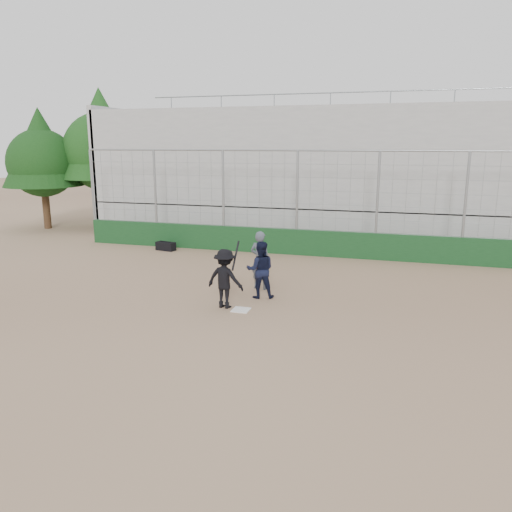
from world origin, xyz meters
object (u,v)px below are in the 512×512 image
(catcher_crouched, at_px, (260,279))
(umpire, at_px, (260,263))
(equipment_bag, at_px, (166,246))
(batter_at_plate, at_px, (225,279))

(catcher_crouched, relative_size, umpire, 0.70)
(umpire, relative_size, equipment_bag, 1.84)
(batter_at_plate, xyz_separation_m, equipment_bag, (-4.78, 6.14, -0.62))
(catcher_crouched, bearing_deg, batter_at_plate, -122.28)
(umpire, bearing_deg, batter_at_plate, 91.03)
(batter_at_plate, relative_size, umpire, 1.11)
(umpire, bearing_deg, catcher_crouched, 119.14)
(catcher_crouched, xyz_separation_m, equipment_bag, (-5.44, 5.09, -0.38))
(batter_at_plate, height_order, umpire, batter_at_plate)
(batter_at_plate, distance_m, umpire, 1.98)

